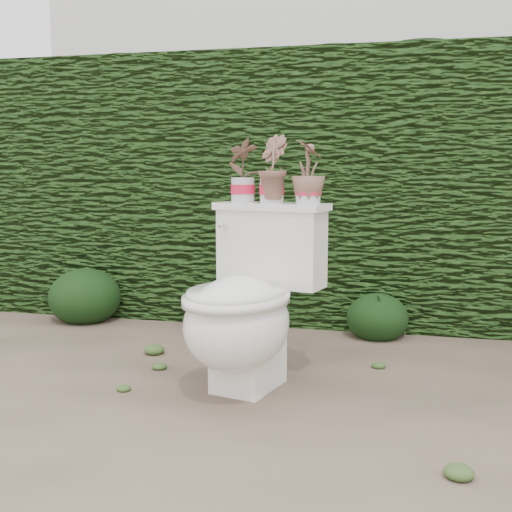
% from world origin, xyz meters
% --- Properties ---
extents(ground, '(60.00, 60.00, 0.00)m').
position_xyz_m(ground, '(0.00, 0.00, 0.00)').
color(ground, gray).
rests_on(ground, ground).
extents(hedge, '(8.00, 1.00, 1.60)m').
position_xyz_m(hedge, '(0.00, 1.60, 0.80)').
color(hedge, '#2E551C').
rests_on(hedge, ground).
extents(house_wall, '(8.00, 3.50, 4.00)m').
position_xyz_m(house_wall, '(0.60, 6.00, 2.00)').
color(house_wall, silver).
rests_on(house_wall, ground).
extents(toilet, '(0.60, 0.77, 0.78)m').
position_xyz_m(toilet, '(-0.08, 0.03, 0.36)').
color(toilet, white).
rests_on(toilet, ground).
extents(potted_plant_left, '(0.16, 0.17, 0.27)m').
position_xyz_m(potted_plant_left, '(-0.16, 0.30, 0.91)').
color(potted_plant_left, '#20682B').
rests_on(potted_plant_left, toilet).
extents(potted_plant_center, '(0.18, 0.20, 0.28)m').
position_xyz_m(potted_plant_center, '(-0.02, 0.26, 0.92)').
color(potted_plant_center, '#20682B').
rests_on(potted_plant_center, toilet).
extents(potted_plant_right, '(0.18, 0.18, 0.26)m').
position_xyz_m(potted_plant_right, '(0.15, 0.22, 0.90)').
color(potted_plant_right, '#20682B').
rests_on(potted_plant_right, toilet).
extents(liriope_clump_1, '(0.44, 0.44, 0.35)m').
position_xyz_m(liriope_clump_1, '(-1.34, 1.01, 0.18)').
color(liriope_clump_1, '#1A3914').
rests_on(liriope_clump_1, ground).
extents(liriope_clump_2, '(0.30, 0.30, 0.24)m').
position_xyz_m(liriope_clump_2, '(-0.52, 1.08, 0.12)').
color(liriope_clump_2, '#1A3914').
rests_on(liriope_clump_2, ground).
extents(liriope_clump_3, '(0.34, 0.34, 0.27)m').
position_xyz_m(liriope_clump_3, '(0.42, 1.02, 0.14)').
color(liriope_clump_3, '#1A3914').
rests_on(liriope_clump_3, ground).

